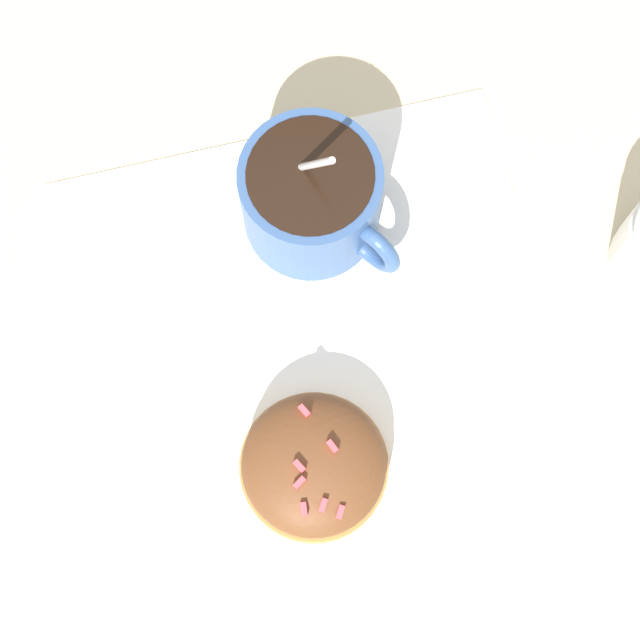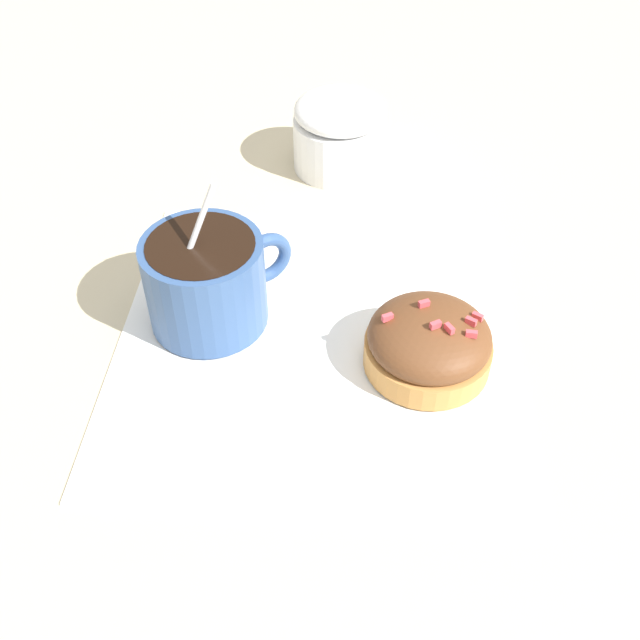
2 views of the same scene
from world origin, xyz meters
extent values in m
plane|color=#C6B793|center=(0.00, 0.00, 0.00)|extent=(3.00, 3.00, 0.00)
cube|color=white|center=(0.00, 0.00, 0.00)|extent=(0.29, 0.30, 0.00)
cylinder|color=#335184|center=(0.08, -0.01, 0.03)|extent=(0.08, 0.08, 0.06)
cylinder|color=black|center=(0.08, -0.01, 0.06)|extent=(0.07, 0.07, 0.01)
torus|color=#335184|center=(0.04, -0.04, 0.04)|extent=(0.04, 0.03, 0.04)
ellipsoid|color=silver|center=(0.06, -0.02, 0.01)|extent=(0.03, 0.03, 0.01)
cylinder|color=silver|center=(0.08, 0.00, 0.06)|extent=(0.04, 0.04, 0.10)
cylinder|color=#C18442|center=(-0.08, 0.01, 0.01)|extent=(0.08, 0.08, 0.02)
ellipsoid|color=brown|center=(-0.08, 0.01, 0.03)|extent=(0.08, 0.08, 0.03)
cube|color=#EA4C56|center=(-0.10, 0.01, 0.04)|extent=(0.01, 0.01, 0.00)
cube|color=#EA4C56|center=(-0.10, 0.02, 0.04)|extent=(0.01, 0.00, 0.00)
cube|color=#EA4C56|center=(-0.10, 0.00, 0.04)|extent=(0.01, 0.01, 0.00)
cube|color=#EA4C56|center=(-0.07, 0.00, 0.04)|extent=(0.01, 0.01, 0.00)
cube|color=#EA4C56|center=(-0.08, 0.02, 0.05)|extent=(0.01, 0.01, 0.00)
cube|color=#EA4C56|center=(-0.09, 0.02, 0.04)|extent=(0.01, 0.01, 0.00)
cube|color=#EA4C56|center=(-0.05, 0.01, 0.04)|extent=(0.01, 0.01, 0.00)
camera|label=1|loc=(-0.15, 0.02, 0.61)|focal=60.00mm
camera|label=2|loc=(-0.06, 0.35, 0.36)|focal=42.00mm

